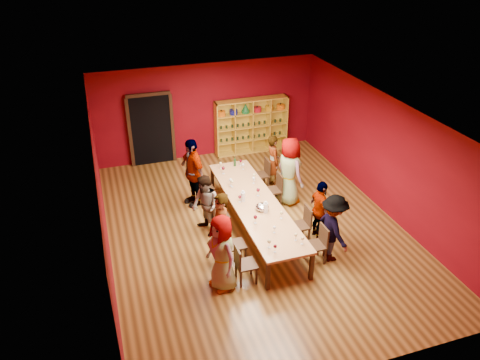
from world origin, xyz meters
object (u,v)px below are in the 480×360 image
Objects in this scene: person_right_0 at (333,228)px; person_right_3 at (289,171)px; person_right_1 at (320,210)px; chair_person_right_4 at (263,172)px; shelving_unit at (251,123)px; wine_bottle at (235,162)px; chair_person_left_2 at (217,213)px; chair_person_left_4 at (202,186)px; chair_person_right_3 at (276,188)px; person_left_2 at (205,206)px; chair_person_right_0 at (319,242)px; chair_person_left_0 at (242,263)px; person_left_4 at (192,172)px; person_right_4 at (273,162)px; chair_person_right_1 at (303,223)px; person_left_1 at (220,230)px; spittoon_bowl at (262,207)px; person_left_0 at (222,253)px; chair_person_left_1 at (232,243)px; tasting_table at (255,204)px.

person_right_0 is 0.86× the size of person_right_3.
person_right_1 is 2.70m from chair_person_right_4.
shelving_unit reaches higher than wine_bottle.
chair_person_left_4 is (0.00, 1.44, 0.00)m from chair_person_left_2.
chair_person_right_4 is at bearing -101.06° from shelving_unit.
chair_person_right_4 is at bearing 90.00° from chair_person_right_3.
chair_person_right_3 is at bearing 95.58° from person_left_2.
chair_person_right_0 is (-0.49, -5.95, -0.49)m from shelving_unit.
shelving_unit is at bearing -17.88° from person_right_3.
shelving_unit is 2.70× the size of chair_person_right_0.
chair_person_left_0 is 1.00× the size of chair_person_left_4.
person_left_4 is 2.36m from person_right_4.
chair_person_left_2 is 2.58m from chair_person_right_0.
person_right_1 is at bearing -81.15° from chair_person_right_4.
person_left_4 reaches higher than wine_bottle.
person_right_1 is 1.75m from person_right_3.
chair_person_right_1 is (-0.49, -5.14, -0.49)m from shelving_unit.
chair_person_right_3 is at bearing 165.84° from person_right_4.
chair_person_right_1 is (2.08, 0.24, -0.39)m from person_left_1.
spittoon_bowl is at bearing -106.09° from shelving_unit.
person_right_4 is (-0.13, 2.66, 0.04)m from person_right_1.
person_left_2 is at bearing -125.99° from wine_bottle.
chair_person_left_0 is 0.48× the size of person_right_3.
chair_person_left_0 is 3.93m from wine_bottle.
person_left_0 is 3.77m from person_right_3.
person_right_0 reaches higher than chair_person_left_1.
person_right_0 is at bearing 76.32° from person_left_0.
person_right_3 is at bearing 81.67° from chair_person_right_0.
person_left_0 is 1.91× the size of chair_person_left_4.
chair_person_left_0 is 3.45m from person_left_4.
person_left_0 reaches higher than chair_person_right_1.
person_left_0 is 3.46m from chair_person_left_4.
chair_person_left_4 is at bearing 73.94° from person_left_4.
wine_bottle reaches higher than tasting_table.
person_left_4 is 2.12× the size of chair_person_right_0.
chair_person_left_0 is at bearing -175.36° from chair_person_right_0.
chair_person_left_4 is 3.24× the size of wine_bottle.
chair_person_right_4 is (0.00, 3.47, 0.00)m from chair_person_right_0.
person_left_0 is 0.91m from chair_person_left_1.
chair_person_right_3 is 1.00× the size of chair_person_right_4.
chair_person_left_1 is at bearing -108.60° from wine_bottle.
person_left_1 reaches higher than tasting_table.
shelving_unit is 3.71m from person_left_4.
person_left_4 is at bearing 125.49° from tasting_table.
person_right_4 is at bearing 4.67° from person_right_1.
spittoon_bowl reaches higher than chair_person_left_0.
chair_person_right_1 is at bearing 96.92° from person_left_1.
person_right_3 is (0.05, 2.55, 0.13)m from person_right_0.
person_left_2 reaches higher than chair_person_right_0.
person_left_4 is (-0.25, 2.69, 0.45)m from chair_person_left_1.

